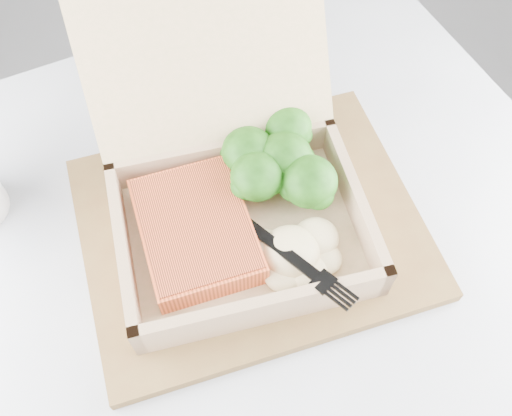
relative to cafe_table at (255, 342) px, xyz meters
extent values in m
plane|color=gray|center=(-0.01, 0.17, -0.53)|extent=(4.00, 4.00, 0.00)
cylinder|color=black|center=(0.00, 0.00, -0.19)|extent=(0.08, 0.08, 0.68)
cube|color=#B6BAC1|center=(0.00, 0.00, 0.17)|extent=(0.93, 0.93, 0.03)
cube|color=brown|center=(0.01, 0.06, 0.19)|extent=(0.37, 0.31, 0.01)
cube|color=tan|center=(-0.01, 0.04, 0.20)|extent=(0.25, 0.20, 0.01)
cube|color=#9A7A5A|center=(-0.12, 0.03, 0.22)|extent=(0.02, 0.18, 0.05)
cube|color=#9A7A5A|center=(0.11, 0.05, 0.22)|extent=(0.02, 0.18, 0.05)
cube|color=#9A7A5A|center=(0.00, -0.04, 0.22)|extent=(0.23, 0.03, 0.05)
cube|color=#9A7A5A|center=(-0.01, 0.13, 0.22)|extent=(0.23, 0.03, 0.05)
cube|color=tan|center=(-0.02, 0.18, 0.31)|extent=(0.24, 0.13, 0.16)
cube|color=orange|center=(-0.05, 0.05, 0.22)|extent=(0.12, 0.15, 0.03)
ellipsoid|color=#FAE1A2|center=(0.04, 0.01, 0.22)|extent=(0.09, 0.08, 0.03)
cube|color=black|center=(-0.01, 0.05, 0.23)|extent=(0.07, 0.09, 0.02)
cube|color=black|center=(0.03, -0.01, 0.23)|extent=(0.04, 0.05, 0.01)
cube|color=white|center=(-0.02, 0.25, 0.18)|extent=(0.14, 0.17, 0.00)
camera|label=1|loc=(-0.04, -0.22, 0.69)|focal=40.00mm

